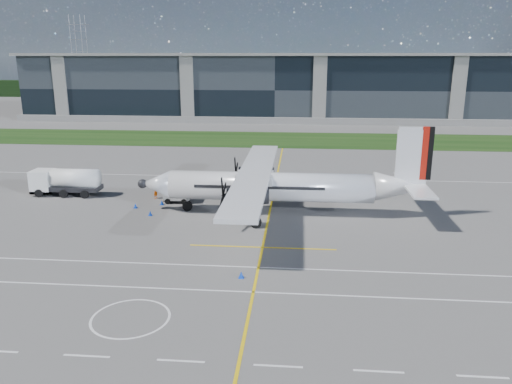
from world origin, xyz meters
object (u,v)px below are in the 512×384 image
(ground_crew_person, at_px, (156,190))
(safety_cone_portwing, at_px, (241,275))
(pylon_west, at_px, (80,56))
(fuel_tanker_truck, at_px, (61,182))
(safety_cone_nose_stbd, at_px, (162,202))
(baggage_tug, at_px, (177,194))
(safety_cone_fwd, at_px, (135,206))
(safety_cone_nose_port, at_px, (150,213))
(turboprop_aircraft, at_px, (282,170))
(safety_cone_stbdwing, at_px, (264,176))

(ground_crew_person, distance_m, safety_cone_portwing, 22.54)
(pylon_west, xyz_separation_m, ground_crew_person, (70.29, -142.60, -14.07))
(fuel_tanker_truck, xyz_separation_m, safety_cone_nose_stbd, (12.17, -2.77, -1.25))
(fuel_tanker_truck, bearing_deg, baggage_tug, -7.00)
(safety_cone_fwd, distance_m, safety_cone_nose_port, 3.20)
(turboprop_aircraft, bearing_deg, safety_cone_stbdwing, 100.87)
(pylon_west, relative_size, safety_cone_fwd, 60.00)
(safety_cone_nose_stbd, relative_size, safety_cone_nose_port, 1.00)
(turboprop_aircraft, distance_m, safety_cone_portwing, 15.83)
(turboprop_aircraft, xyz_separation_m, safety_cone_nose_port, (-12.72, -1.83, -4.15))
(pylon_west, bearing_deg, fuel_tanker_truck, -67.32)
(turboprop_aircraft, distance_m, safety_cone_fwd, 15.53)
(safety_cone_nose_stbd, height_order, safety_cone_nose_port, same)
(fuel_tanker_truck, height_order, ground_crew_person, fuel_tanker_truck)
(turboprop_aircraft, relative_size, fuel_tanker_truck, 3.66)
(turboprop_aircraft, height_order, ground_crew_person, turboprop_aircraft)
(safety_cone_portwing, bearing_deg, safety_cone_nose_stbd, 121.41)
(pylon_west, distance_m, safety_cone_stbdwing, 155.93)
(safety_cone_nose_stbd, bearing_deg, safety_cone_portwing, -58.59)
(safety_cone_nose_stbd, xyz_separation_m, safety_cone_nose_port, (-0.15, -3.69, 0.00))
(ground_crew_person, xyz_separation_m, safety_cone_fwd, (-1.11, -3.71, -0.68))
(safety_cone_nose_stbd, bearing_deg, safety_cone_stbdwing, 52.41)
(safety_cone_portwing, relative_size, safety_cone_nose_port, 1.00)
(pylon_west, relative_size, safety_cone_stbdwing, 60.00)
(pylon_west, height_order, ground_crew_person, pylon_west)
(pylon_west, bearing_deg, safety_cone_fwd, -64.69)
(pylon_west, xyz_separation_m, baggage_tug, (72.98, -143.80, -14.13))
(safety_cone_nose_stbd, relative_size, safety_cone_stbdwing, 1.00)
(safety_cone_fwd, bearing_deg, safety_cone_nose_port, -45.53)
(pylon_west, relative_size, ground_crew_person, 16.06)
(baggage_tug, bearing_deg, safety_cone_portwing, -63.64)
(baggage_tug, distance_m, safety_cone_nose_stbd, 1.89)
(ground_crew_person, relative_size, safety_cone_nose_port, 3.74)
(pylon_west, xyz_separation_m, safety_cone_fwd, (69.18, -146.31, -14.75))
(safety_cone_portwing, height_order, safety_cone_fwd, same)
(safety_cone_fwd, relative_size, safety_cone_nose_port, 1.00)
(safety_cone_nose_stbd, distance_m, safety_cone_stbdwing, 16.03)
(pylon_west, relative_size, safety_cone_nose_port, 60.00)
(safety_cone_nose_port, bearing_deg, fuel_tanker_truck, 151.75)
(ground_crew_person, bearing_deg, baggage_tug, -99.85)
(fuel_tanker_truck, distance_m, baggage_tug, 13.69)
(pylon_west, distance_m, baggage_tug, 161.88)
(safety_cone_nose_port, bearing_deg, safety_cone_fwd, 134.47)
(baggage_tug, xyz_separation_m, safety_cone_nose_stbd, (-1.41, -1.10, -0.62))
(ground_crew_person, relative_size, safety_cone_fwd, 3.74)
(pylon_west, distance_m, safety_cone_nose_stbd, 162.29)
(turboprop_aircraft, xyz_separation_m, baggage_tug, (-11.16, 2.97, -3.52))
(ground_crew_person, bearing_deg, pylon_west, 40.44)
(safety_cone_fwd, xyz_separation_m, safety_cone_nose_port, (2.24, -2.29, 0.00))
(safety_cone_stbdwing, bearing_deg, fuel_tanker_truck, -155.66)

